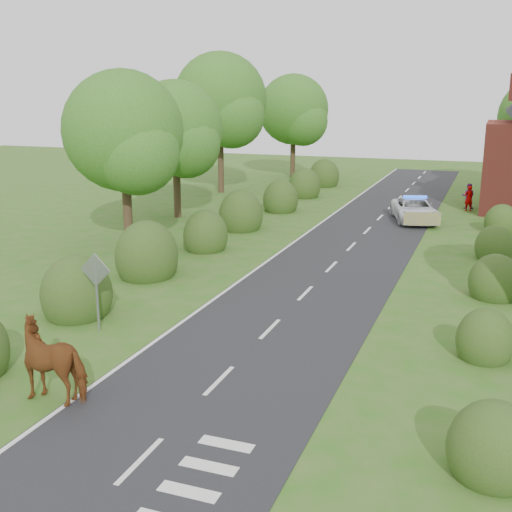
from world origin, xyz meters
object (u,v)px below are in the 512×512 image
at_px(pedestrian_purple, 468,196).
at_px(cow, 57,365).
at_px(road_sign, 96,281).
at_px(police_van, 414,210).
at_px(pedestrian_red, 469,198).

bearing_deg(pedestrian_purple, cow, 77.66).
height_order(road_sign, pedestrian_purple, road_sign).
height_order(police_van, pedestrian_purple, pedestrian_purple).
bearing_deg(police_van, pedestrian_purple, 46.72).
relative_size(road_sign, police_van, 0.48).
bearing_deg(cow, road_sign, -162.21).
xyz_separation_m(police_van, pedestrian_purple, (2.72, 5.52, 0.14)).
bearing_deg(pedestrian_red, pedestrian_purple, -120.34).
bearing_deg(pedestrian_red, police_van, 23.78).
bearing_deg(pedestrian_purple, pedestrian_red, 96.79).
relative_size(cow, police_van, 0.44).
relative_size(road_sign, cow, 1.08).
relative_size(police_van, pedestrian_purple, 3.26).
bearing_deg(road_sign, pedestrian_red, 69.50).
bearing_deg(police_van, road_sign, -125.00).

